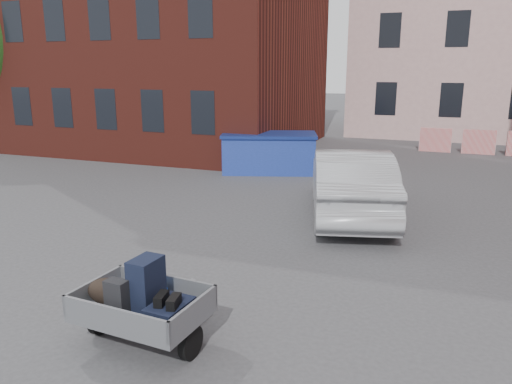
% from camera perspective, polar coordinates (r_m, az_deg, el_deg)
% --- Properties ---
extents(ground, '(120.00, 120.00, 0.00)m').
position_cam_1_polar(ground, '(8.74, 0.25, -9.81)').
color(ground, '#38383A').
rests_on(ground, ground).
extents(far_building, '(6.00, 6.00, 8.00)m').
position_cam_1_polar(far_building, '(37.26, -17.63, 14.24)').
color(far_building, maroon).
rests_on(far_building, ground).
extents(barriers, '(4.70, 0.18, 1.00)m').
position_cam_1_polar(barriers, '(22.74, 24.11, 5.24)').
color(barriers, red).
rests_on(barriers, ground).
extents(trailer, '(1.68, 1.86, 1.20)m').
position_cam_1_polar(trailer, '(6.73, -12.98, -12.19)').
color(trailer, black).
rests_on(trailer, ground).
extents(dumpster, '(3.54, 2.55, 1.34)m').
position_cam_1_polar(dumpster, '(17.19, 1.49, 4.54)').
color(dumpster, '#223BA3').
rests_on(dumpster, ground).
extents(silver_car, '(2.99, 5.28, 1.65)m').
position_cam_1_polar(silver_car, '(12.27, 10.74, 1.07)').
color(silver_car, '#9B9EA2').
rests_on(silver_car, ground).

